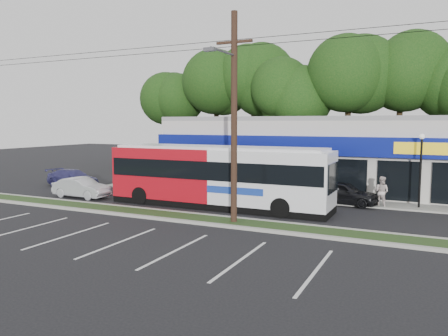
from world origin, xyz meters
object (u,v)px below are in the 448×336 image
pedestrian_a (298,188)px  pedestrian_b (381,192)px  metrobus (218,175)px  car_dark (343,193)px  utility_pole (230,111)px  car_blue (73,178)px  lamp_post (421,162)px  car_silver (81,188)px

pedestrian_a → pedestrian_b: (4.96, 0.00, 0.11)m
metrobus → car_dark: (6.40, 3.81, -1.16)m
metrobus → car_dark: size_ratio=3.17×
utility_pole → car_blue: bearing=159.2°
utility_pole → lamp_post: utility_pole is taller
metrobus → lamp_post: bearing=22.1°
car_silver → pedestrian_b: size_ratio=2.21×
metrobus → pedestrian_a: size_ratio=8.38×
lamp_post → car_silver: bearing=-165.2°
metrobus → pedestrian_b: metrobus is taller
pedestrian_a → car_blue: bearing=-11.9°
utility_pole → lamp_post: bearing=43.9°
car_blue → pedestrian_a: (17.21, 1.50, 0.13)m
metrobus → car_blue: (-13.61, 2.50, -1.22)m
utility_pole → metrobus: (-2.39, 3.57, -3.54)m
metrobus → pedestrian_a: metrobus is taller
car_dark → car_silver: car_dark is taller
metrobus → pedestrian_b: size_ratio=7.32×
car_silver → car_blue: (-4.17, 3.50, -0.00)m
car_silver → pedestrian_a: size_ratio=2.53×
pedestrian_a → pedestrian_b: 4.96m
lamp_post → metrobus: 11.43m
utility_pole → car_blue: utility_pole is taller
utility_pole → pedestrian_b: size_ratio=27.82×
pedestrian_a → car_dark: bearing=159.3°
utility_pole → car_silver: utility_pole is taller
car_silver → car_blue: same height
pedestrian_b → pedestrian_a: bearing=17.3°
car_blue → pedestrian_b: pedestrian_b is taller
car_dark → pedestrian_a: (-2.80, 0.19, 0.08)m
metrobus → car_blue: metrobus is taller
lamp_post → metrobus: (-10.56, -4.30, -0.80)m
metrobus → car_silver: metrobus is taller
car_dark → car_silver: size_ratio=1.04×
metrobus → pedestrian_a: 5.49m
lamp_post → car_dark: 4.63m
utility_pole → metrobus: utility_pole is taller
car_blue → car_silver: bearing=-124.7°
utility_pole → lamp_post: (8.17, 7.87, -2.74)m
car_dark → car_silver: bearing=113.8°
utility_pole → pedestrian_a: (1.21, 7.57, -4.63)m
pedestrian_b → car_dark: bearing=22.3°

